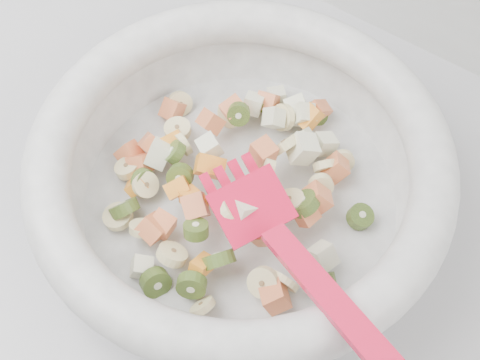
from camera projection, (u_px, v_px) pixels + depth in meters
The scene contains 2 objects.
counter at pixel (199, 320), 1.05m from camera, with size 2.00×0.60×0.90m, color #A09FA4.
mixing_bowl at pixel (240, 174), 0.59m from camera, with size 0.43×0.37×0.14m.
Camera 1 is at (0.27, 1.18, 1.46)m, focal length 50.00 mm.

